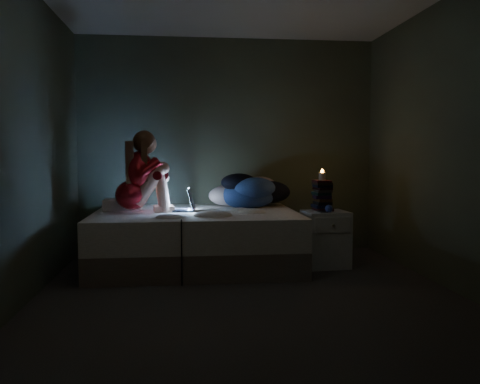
{
  "coord_description": "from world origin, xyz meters",
  "views": [
    {
      "loc": [
        -0.53,
        -4.24,
        1.2
      ],
      "look_at": [
        0.05,
        1.0,
        0.8
      ],
      "focal_mm": 37.51,
      "sensor_mm": 36.0,
      "label": 1
    }
  ],
  "objects": [
    {
      "name": "wall_back",
      "position": [
        0.0,
        1.91,
        1.3
      ],
      "size": [
        3.6,
        0.02,
        2.6
      ],
      "primitive_type": "cube",
      "color": "#383B30",
      "rests_on": "ground"
    },
    {
      "name": "clothes_pile",
      "position": [
        0.2,
        1.5,
        0.79
      ],
      "size": [
        0.68,
        0.55,
        0.4
      ],
      "primitive_type": null,
      "rotation": [
        0.0,
        0.0,
        0.02
      ],
      "color": "navy",
      "rests_on": "bed"
    },
    {
      "name": "wall_right",
      "position": [
        1.81,
        0.0,
        1.3
      ],
      "size": [
        0.02,
        3.8,
        2.6
      ],
      "primitive_type": "cube",
      "color": "#383B30",
      "rests_on": "ground"
    },
    {
      "name": "nightstand",
      "position": [
        0.95,
        0.91,
        0.3
      ],
      "size": [
        0.48,
        0.44,
        0.59
      ],
      "primitive_type": "cube",
      "rotation": [
        0.0,
        0.0,
        0.09
      ],
      "color": "beige",
      "rests_on": "ground"
    },
    {
      "name": "blue_orb",
      "position": [
        0.94,
        0.79,
        0.63
      ],
      "size": [
        0.08,
        0.08,
        0.08
      ],
      "primitive_type": "sphere",
      "color": "#2D4297",
      "rests_on": "nightstand"
    },
    {
      "name": "wall_left",
      "position": [
        -1.81,
        0.0,
        1.3
      ],
      "size": [
        0.02,
        3.8,
        2.6
      ],
      "primitive_type": "cube",
      "color": "#383B30",
      "rests_on": "ground"
    },
    {
      "name": "bed",
      "position": [
        -0.41,
        1.1,
        0.29
      ],
      "size": [
        2.14,
        1.6,
        0.59
      ],
      "primitive_type": null,
      "color": "#B2AB9E",
      "rests_on": "ground"
    },
    {
      "name": "laptop",
      "position": [
        -0.62,
        1.15,
        0.72
      ],
      "size": [
        0.39,
        0.29,
        0.26
      ],
      "primitive_type": null,
      "rotation": [
        0.0,
        0.0,
        -0.08
      ],
      "color": "black",
      "rests_on": "bed"
    },
    {
      "name": "candle",
      "position": [
        0.93,
        0.97,
        0.97
      ],
      "size": [
        0.07,
        0.07,
        0.08
      ],
      "primitive_type": "cylinder",
      "color": "beige",
      "rests_on": "book_stack"
    },
    {
      "name": "phone",
      "position": [
        0.89,
        0.84,
        0.6
      ],
      "size": [
        0.07,
        0.14,
        0.01
      ],
      "primitive_type": "cube",
      "rotation": [
        0.0,
        0.0,
        -0.01
      ],
      "color": "black",
      "rests_on": "nightstand"
    },
    {
      "name": "floor",
      "position": [
        0.0,
        0.0,
        -0.01
      ],
      "size": [
        3.6,
        3.8,
        0.02
      ],
      "primitive_type": "cube",
      "color": "#2B2826",
      "rests_on": "ground"
    },
    {
      "name": "wall_front",
      "position": [
        0.0,
        -1.91,
        1.3
      ],
      "size": [
        3.6,
        0.02,
        2.6
      ],
      "primitive_type": "cube",
      "color": "#383B30",
      "rests_on": "ground"
    },
    {
      "name": "woman",
      "position": [
        -1.08,
        1.09,
        1.02
      ],
      "size": [
        0.58,
        0.42,
        0.87
      ],
      "primitive_type": null,
      "rotation": [
        0.0,
        0.0,
        0.14
      ],
      "color": "#990311",
      "rests_on": "bed"
    },
    {
      "name": "pillow",
      "position": [
        -1.21,
        1.36,
        0.65
      ],
      "size": [
        0.4,
        0.29,
        0.12
      ],
      "primitive_type": "cube",
      "color": "white",
      "rests_on": "bed"
    },
    {
      "name": "book_stack",
      "position": [
        0.93,
        0.97,
        0.76
      ],
      "size": [
        0.19,
        0.25,
        0.34
      ],
      "primitive_type": null,
      "color": "black",
      "rests_on": "nightstand"
    }
  ]
}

